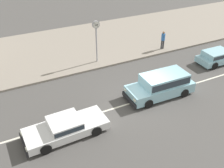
# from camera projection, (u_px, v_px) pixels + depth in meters

# --- Properties ---
(ground_plane) EXTENTS (160.00, 160.00, 0.00)m
(ground_plane) POSITION_uv_depth(u_px,v_px,m) (148.00, 98.00, 17.64)
(ground_plane) COLOR #4C4947
(lane_centre_stripe) EXTENTS (50.40, 0.14, 0.01)m
(lane_centre_stripe) POSITION_uv_depth(u_px,v_px,m) (148.00, 98.00, 17.64)
(lane_centre_stripe) COLOR silver
(lane_centre_stripe) RESTS_ON ground
(kerb_strip) EXTENTS (68.00, 10.00, 0.15)m
(kerb_strip) POSITION_uv_depth(u_px,v_px,m) (90.00, 43.00, 25.22)
(kerb_strip) COLOR gray
(kerb_strip) RESTS_ON ground
(sedan_white_0) EXTENTS (4.74, 2.00, 1.06)m
(sedan_white_0) POSITION_uv_depth(u_px,v_px,m) (65.00, 127.00, 14.40)
(sedan_white_0) COLOR white
(sedan_white_0) RESTS_ON ground
(hatchback_pale_blue_1) EXTENTS (3.94, 1.78, 1.10)m
(hatchback_pale_blue_1) POSITION_uv_depth(u_px,v_px,m) (218.00, 56.00, 21.67)
(hatchback_pale_blue_1) COLOR #93C6D6
(hatchback_pale_blue_1) RESTS_ON ground
(minivan_pale_blue_3) EXTENTS (4.71, 2.03, 1.56)m
(minivan_pale_blue_3) POSITION_uv_depth(u_px,v_px,m) (162.00, 84.00, 17.54)
(minivan_pale_blue_3) COLOR #93C6D6
(minivan_pale_blue_3) RESTS_ON ground
(street_clock) EXTENTS (0.59, 0.22, 3.47)m
(street_clock) POSITION_uv_depth(u_px,v_px,m) (96.00, 32.00, 20.49)
(street_clock) COLOR #9E9EA3
(street_clock) RESTS_ON kerb_strip
(pedestrian_mid_kerb) EXTENTS (0.34, 0.34, 1.66)m
(pedestrian_mid_kerb) POSITION_uv_depth(u_px,v_px,m) (163.00, 39.00, 23.43)
(pedestrian_mid_kerb) COLOR #333338
(pedestrian_mid_kerb) RESTS_ON kerb_strip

